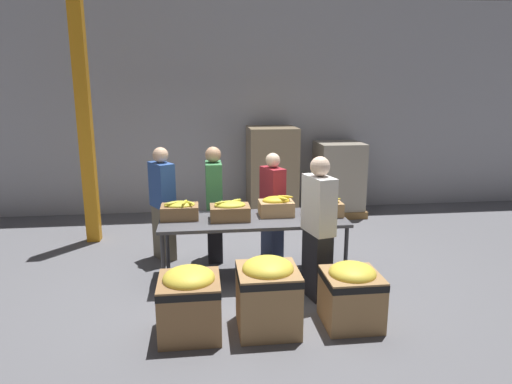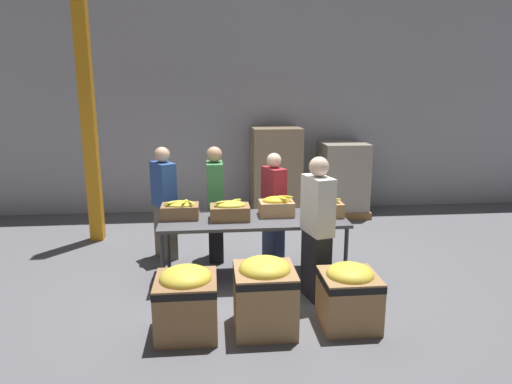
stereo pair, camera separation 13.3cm
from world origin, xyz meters
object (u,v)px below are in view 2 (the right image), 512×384
object	(u,v)px
banana_box_3	(323,208)
support_pillar	(88,113)
volunteer_0	(164,204)
volunteer_3	(215,205)
pallet_stack_1	(275,173)
banana_box_1	(230,210)
banana_box_2	(277,206)
banana_box_0	(180,209)
sorting_table	(253,222)
donation_bin_1	(265,292)
volunteer_2	(274,207)
donation_bin_2	(349,293)
pallet_stack_0	(342,180)
donation_bin_0	(186,299)
volunteer_1	(317,230)

from	to	relation	value
banana_box_3	support_pillar	world-z (taller)	support_pillar
volunteer_0	volunteer_3	size ratio (longest dim) A/B	0.99
pallet_stack_1	banana_box_1	bearing A→B (deg)	-109.19
banana_box_1	banana_box_2	world-z (taller)	banana_box_2
banana_box_1	volunteer_3	size ratio (longest dim) A/B	0.30
volunteer_3	banana_box_0	bearing A→B (deg)	-38.68
banana_box_2	support_pillar	size ratio (longest dim) A/B	0.11
sorting_table	banana_box_0	xyz separation A→B (m)	(-0.91, 0.09, 0.17)
banana_box_0	banana_box_2	world-z (taller)	banana_box_2
banana_box_1	support_pillar	world-z (taller)	support_pillar
banana_box_3	pallet_stack_1	distance (m)	2.76
pallet_stack_1	donation_bin_1	bearing A→B (deg)	-99.41
banana_box_2	volunteer_2	size ratio (longest dim) A/B	0.29
banana_box_1	donation_bin_2	world-z (taller)	banana_box_1
banana_box_2	donation_bin_1	distance (m)	1.54
donation_bin_1	pallet_stack_1	xyz separation A→B (m)	(0.67, 4.06, 0.43)
pallet_stack_0	pallet_stack_1	xyz separation A→B (m)	(-1.29, -0.02, 0.15)
volunteer_3	pallet_stack_1	size ratio (longest dim) A/B	0.96
banana_box_0	support_pillar	bearing A→B (deg)	131.76
sorting_table	pallet_stack_0	xyz separation A→B (m)	(1.95, 2.76, -0.05)
donation_bin_1	donation_bin_2	distance (m)	0.87
banana_box_0	volunteer_3	distance (m)	0.72
banana_box_3	donation_bin_0	bearing A→B (deg)	-141.99
volunteer_0	volunteer_1	distance (m)	2.35
banana_box_0	donation_bin_0	bearing A→B (deg)	-84.72
volunteer_1	support_pillar	world-z (taller)	support_pillar
donation_bin_1	pallet_stack_1	size ratio (longest dim) A/B	0.45
pallet_stack_0	volunteer_2	bearing A→B (deg)	-126.95
volunteer_0	support_pillar	bearing A→B (deg)	-156.79
banana_box_0	support_pillar	world-z (taller)	support_pillar
banana_box_1	banana_box_2	bearing A→B (deg)	11.39
volunteer_3	pallet_stack_0	xyz separation A→B (m)	(2.42, 2.10, -0.12)
volunteer_0	banana_box_3	bearing A→B (deg)	40.12
volunteer_0	volunteer_3	xyz separation A→B (m)	(0.71, -0.14, 0.01)
donation_bin_1	pallet_stack_0	size ratio (longest dim) A/B	0.55
banana_box_2	banana_box_3	world-z (taller)	banana_box_2
banana_box_2	donation_bin_2	world-z (taller)	banana_box_2
volunteer_1	donation_bin_0	distance (m)	1.65
volunteer_0	donation_bin_2	distance (m)	2.97
banana_box_1	volunteer_1	size ratio (longest dim) A/B	0.29
banana_box_1	pallet_stack_0	distance (m)	3.58
sorting_table	volunteer_0	size ratio (longest dim) A/B	1.46
volunteer_2	pallet_stack_0	size ratio (longest dim) A/B	1.10
donation_bin_1	sorting_table	bearing A→B (deg)	89.74
donation_bin_0	pallet_stack_0	xyz separation A→B (m)	(2.74, 4.08, 0.31)
sorting_table	volunteer_0	xyz separation A→B (m)	(-1.18, 0.79, 0.06)
donation_bin_1	volunteer_1	bearing A→B (deg)	44.47
banana_box_2	banana_box_1	bearing A→B (deg)	-168.61
banana_box_0	donation_bin_0	size ratio (longest dim) A/B	0.66
donation_bin_1	banana_box_3	bearing A→B (deg)	55.45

